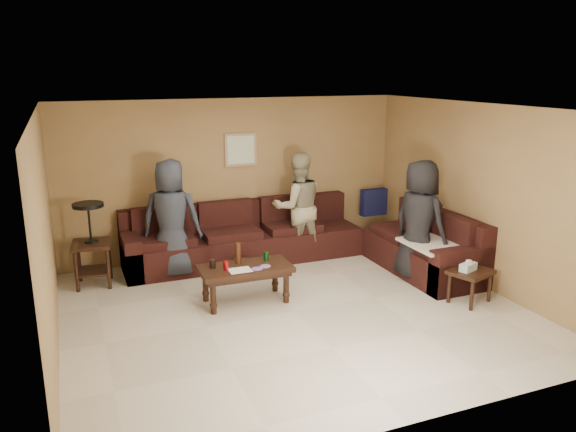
% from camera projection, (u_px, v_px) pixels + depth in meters
% --- Properties ---
extents(room, '(5.60, 5.50, 2.50)m').
position_uv_depth(room, '(295.00, 181.00, 6.59)').
color(room, beige).
rests_on(room, ground).
extents(sectional_sofa, '(4.65, 2.90, 0.97)m').
position_uv_depth(sectional_sofa, '(306.00, 245.00, 8.59)').
color(sectional_sofa, black).
rests_on(sectional_sofa, ground).
extents(coffee_table, '(1.18, 0.61, 0.77)m').
position_uv_depth(coffee_table, '(245.00, 272.00, 7.20)').
color(coffee_table, black).
rests_on(coffee_table, ground).
extents(end_table_left, '(0.57, 0.57, 1.18)m').
position_uv_depth(end_table_left, '(91.00, 243.00, 7.72)').
color(end_table_left, black).
rests_on(end_table_left, ground).
extents(side_table_right, '(0.64, 0.58, 0.58)m').
position_uv_depth(side_table_right, '(470.00, 274.00, 7.19)').
color(side_table_right, black).
rests_on(side_table_right, ground).
extents(waste_bin, '(0.26, 0.26, 0.27)m').
position_uv_depth(waste_bin, '(242.00, 268.00, 8.14)').
color(waste_bin, black).
rests_on(waste_bin, ground).
extents(wall_art, '(0.52, 0.04, 0.52)m').
position_uv_depth(wall_art, '(241.00, 150.00, 8.84)').
color(wall_art, tan).
rests_on(wall_art, ground).
extents(person_left, '(0.98, 0.82, 1.72)m').
position_uv_depth(person_left, '(171.00, 219.00, 8.01)').
color(person_left, '#2A2F3A').
rests_on(person_left, ground).
extents(person_middle, '(0.88, 0.71, 1.70)m').
position_uv_depth(person_middle, '(298.00, 207.00, 8.75)').
color(person_middle, tan).
rests_on(person_middle, ground).
extents(person_right, '(0.77, 0.97, 1.73)m').
position_uv_depth(person_right, '(420.00, 221.00, 7.87)').
color(person_right, black).
rests_on(person_right, ground).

